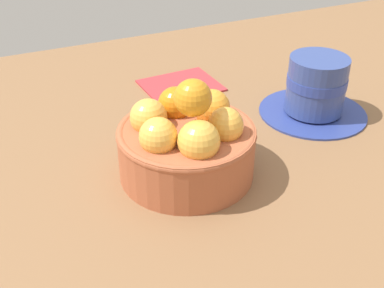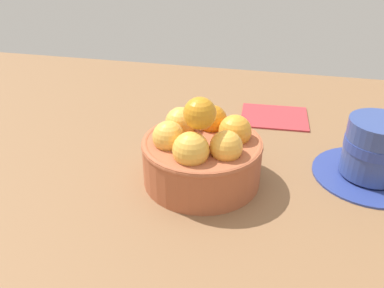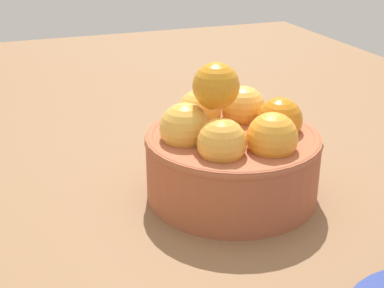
# 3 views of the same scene
# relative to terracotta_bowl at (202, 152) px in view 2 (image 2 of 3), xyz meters

# --- Properties ---
(ground_plane) EXTENTS (1.49, 0.94, 0.03)m
(ground_plane) POSITION_rel_terracotta_bowl_xyz_m (0.00, 0.00, -0.06)
(ground_plane) COLOR brown
(terracotta_bowl) EXTENTS (0.16, 0.16, 0.13)m
(terracotta_bowl) POSITION_rel_terracotta_bowl_xyz_m (0.00, 0.00, 0.00)
(terracotta_bowl) COLOR #AD5938
(terracotta_bowl) RESTS_ON ground_plane
(coffee_cup) EXTENTS (0.15, 0.15, 0.09)m
(coffee_cup) POSITION_rel_terracotta_bowl_xyz_m (0.23, 0.06, -0.01)
(coffee_cup) COLOR navy
(coffee_cup) RESTS_ON ground_plane
(folded_napkin) EXTENTS (0.12, 0.10, 0.01)m
(folded_napkin) POSITION_rel_terracotta_bowl_xyz_m (0.09, 0.22, -0.04)
(folded_napkin) COLOR #B23338
(folded_napkin) RESTS_ON ground_plane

